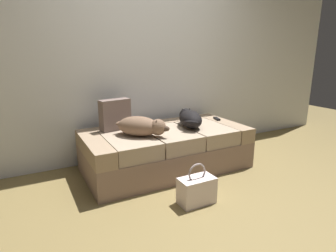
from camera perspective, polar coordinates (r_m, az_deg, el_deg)
ground_plane at (r=2.55m, az=10.88°, el=-16.45°), size 10.00×10.00×0.00m
back_wall at (r=3.60m, az=-5.04°, el=16.18°), size 6.40×0.10×2.80m
couch at (r=3.25m, az=-0.42°, el=-4.65°), size 1.82×0.92×0.46m
dog_tan at (r=2.92m, az=-5.31°, el=-0.05°), size 0.51×0.50×0.20m
dog_dark at (r=3.27m, az=4.38°, el=1.54°), size 0.35×0.56×0.19m
tv_remote at (r=3.68m, az=9.80°, el=1.47°), size 0.09×0.16×0.02m
throw_pillow at (r=3.18m, az=-10.60°, el=2.27°), size 0.36×0.18×0.34m
handbag at (r=2.58m, az=5.79°, el=-12.70°), size 0.32×0.18×0.38m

